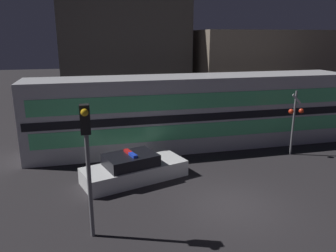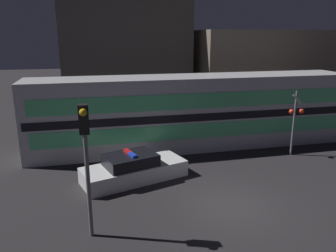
{
  "view_description": "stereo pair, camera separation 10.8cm",
  "coord_description": "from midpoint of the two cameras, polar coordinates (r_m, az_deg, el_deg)",
  "views": [
    {
      "loc": [
        -5.09,
        -10.52,
        6.33
      ],
      "look_at": [
        -1.25,
        5.28,
        1.88
      ],
      "focal_mm": 35.0,
      "sensor_mm": 36.0,
      "label": 1
    },
    {
      "loc": [
        -4.99,
        -10.55,
        6.33
      ],
      "look_at": [
        -1.25,
        5.28,
        1.88
      ],
      "focal_mm": 35.0,
      "sensor_mm": 36.0,
      "label": 2
    }
  ],
  "objects": [
    {
      "name": "ground_plane",
      "position": [
        13.29,
        10.74,
        -13.45
      ],
      "size": [
        120.0,
        120.0,
        0.0
      ],
      "primitive_type": "plane",
      "color": "#262326"
    },
    {
      "name": "train",
      "position": [
        19.22,
        4.36,
        2.51
      ],
      "size": [
        18.76,
        2.89,
        4.17
      ],
      "color": "silver",
      "rests_on": "ground_plane"
    },
    {
      "name": "police_car",
      "position": [
        15.09,
        -6.17,
        -7.48
      ],
      "size": [
        5.01,
        3.11,
        1.36
      ],
      "rotation": [
        0.0,
        0.0,
        0.3
      ],
      "color": "silver",
      "rests_on": "ground_plane"
    },
    {
      "name": "crossing_signal_near",
      "position": [
        18.86,
        21.04,
        1.46
      ],
      "size": [
        0.87,
        0.33,
        3.56
      ],
      "color": "slate",
      "rests_on": "ground_plane"
    },
    {
      "name": "traffic_light_corner",
      "position": [
        10.29,
        -14.22,
        -3.61
      ],
      "size": [
        0.3,
        0.46,
        4.4
      ],
      "color": "slate",
      "rests_on": "ground_plane"
    },
    {
      "name": "building_left",
      "position": [
        26.04,
        -7.53,
        11.14
      ],
      "size": [
        9.51,
        4.29,
        8.99
      ],
      "color": "#47423D",
      "rests_on": "ground_plane"
    },
    {
      "name": "building_center",
      "position": [
        28.57,
        15.13,
        8.91
      ],
      "size": [
        10.76,
        5.88,
        6.81
      ],
      "color": "#726656",
      "rests_on": "ground_plane"
    }
  ]
}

